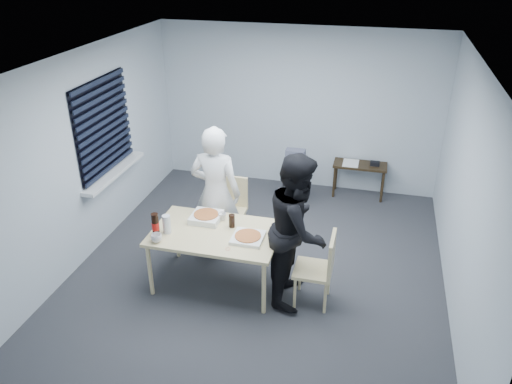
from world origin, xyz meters
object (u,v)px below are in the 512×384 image
(person_black, at_px, (298,229))
(stool, at_px, (294,181))
(side_table, at_px, (360,169))
(person_white, at_px, (216,193))
(mug_a, at_px, (156,238))
(soda_bottle, at_px, (155,225))
(backpack, at_px, (295,163))
(chair_far, at_px, (231,205))
(chair_right, at_px, (321,265))
(mug_b, at_px, (222,217))
(dining_table, at_px, (216,236))

(person_black, distance_m, stool, 2.27)
(side_table, xyz_separation_m, stool, (-0.95, -0.54, -0.07))
(person_white, xyz_separation_m, mug_a, (-0.38, -0.97, -0.12))
(soda_bottle, bearing_deg, backpack, 64.25)
(chair_far, xyz_separation_m, chair_right, (1.38, -1.10, 0.00))
(chair_right, distance_m, person_white, 1.63)
(side_table, distance_m, mug_a, 3.74)
(stool, height_order, mug_b, mug_b)
(chair_right, height_order, mug_b, chair_right)
(backpack, bearing_deg, stool, 80.94)
(person_black, xyz_separation_m, backpack, (-0.42, 2.17, -0.18))
(stool, bearing_deg, chair_right, -72.58)
(mug_a, bearing_deg, person_black, 14.07)
(dining_table, xyz_separation_m, mug_a, (-0.57, -0.36, 0.11))
(chair_right, relative_size, stool, 1.74)
(mug_b, bearing_deg, mug_a, -131.22)
(person_white, bearing_deg, mug_b, 119.46)
(chair_right, height_order, stool, chair_right)
(person_white, relative_size, mug_b, 17.70)
(chair_right, height_order, mug_a, chair_right)
(mug_a, bearing_deg, person_white, 68.84)
(person_white, bearing_deg, backpack, -114.73)
(chair_far, distance_m, person_black, 1.53)
(dining_table, distance_m, mug_a, 0.68)
(soda_bottle, bearing_deg, stool, 64.37)
(backpack, distance_m, mug_a, 2.78)
(side_table, bearing_deg, soda_bottle, -125.47)
(person_black, xyz_separation_m, side_table, (0.53, 2.73, -0.41))
(chair_right, xyz_separation_m, soda_bottle, (-1.88, -0.16, 0.33))
(stool, xyz_separation_m, mug_a, (-1.10, -2.56, 0.36))
(side_table, distance_m, soda_bottle, 3.67)
(dining_table, xyz_separation_m, side_table, (1.49, 2.74, -0.18))
(backpack, bearing_deg, chair_far, -128.83)
(stool, bearing_deg, mug_b, -105.72)
(chair_far, height_order, person_white, person_white)
(stool, bearing_deg, soda_bottle, -115.63)
(chair_right, relative_size, mug_b, 8.90)
(chair_right, bearing_deg, dining_table, 176.76)
(person_black, height_order, soda_bottle, person_black)
(chair_right, bearing_deg, chair_far, 141.50)
(dining_table, distance_m, soda_bottle, 0.70)
(stool, distance_m, soda_bottle, 2.73)
(dining_table, distance_m, person_white, 0.68)
(mug_a, bearing_deg, dining_table, 32.61)
(person_black, relative_size, backpack, 4.34)
(stool, relative_size, backpack, 1.26)
(stool, xyz_separation_m, mug_b, (-0.54, -1.92, 0.36))
(dining_table, distance_m, chair_right, 1.26)
(person_white, distance_m, mug_a, 1.05)
(chair_right, bearing_deg, mug_a, -170.80)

